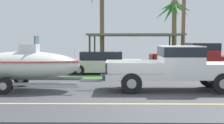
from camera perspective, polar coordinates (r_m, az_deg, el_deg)
ground at (r=19.77m, az=3.87°, el=-1.85°), size 36.00×22.00×0.11m
pickup_truck_towing at (r=12.48m, az=12.66°, el=-0.67°), size 5.52×1.98×1.82m
boat_on_trailer at (r=12.79m, az=-16.52°, el=-0.57°), size 5.80×2.31×2.22m
parked_pickup_background at (r=18.99m, az=16.69°, el=0.95°), size 5.71×2.04×1.89m
parked_sedan_near at (r=18.04m, az=-1.49°, el=-0.24°), size 4.41×1.86×1.38m
carport_awning at (r=24.10m, az=4.18°, el=5.06°), size 7.17×5.55×2.56m
palm_tree_near_left at (r=26.22m, az=11.80°, el=8.66°), size 3.31×3.02×5.58m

